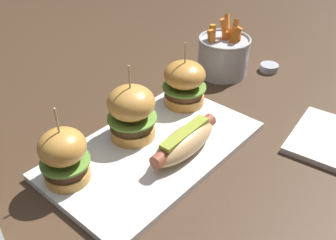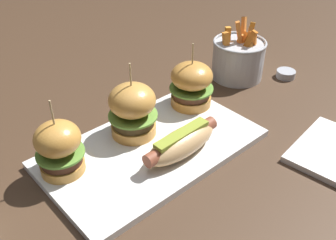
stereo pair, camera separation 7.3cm
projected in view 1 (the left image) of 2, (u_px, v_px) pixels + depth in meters
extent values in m
plane|color=#422D1E|center=(154.00, 152.00, 0.73)|extent=(3.00, 3.00, 0.00)
cube|color=white|center=(154.00, 150.00, 0.73)|extent=(0.41, 0.24, 0.01)
ellipsoid|color=tan|center=(185.00, 142.00, 0.70)|extent=(0.16, 0.06, 0.05)
cylinder|color=brown|center=(185.00, 140.00, 0.69)|extent=(0.17, 0.03, 0.03)
cube|color=olive|center=(185.00, 133.00, 0.69)|extent=(0.12, 0.03, 0.01)
cylinder|color=#CA8C3C|center=(68.00, 174.00, 0.65)|extent=(0.08, 0.08, 0.02)
cylinder|color=#4D291B|center=(66.00, 166.00, 0.64)|extent=(0.07, 0.07, 0.02)
cylinder|color=#609338|center=(65.00, 161.00, 0.63)|extent=(0.08, 0.08, 0.00)
ellipsoid|color=#CA8C3C|center=(62.00, 147.00, 0.61)|extent=(0.08, 0.08, 0.06)
cylinder|color=tan|center=(58.00, 124.00, 0.59)|extent=(0.00, 0.00, 0.06)
cylinder|color=gold|center=(134.00, 130.00, 0.75)|extent=(0.09, 0.09, 0.02)
cylinder|color=#45341B|center=(133.00, 122.00, 0.74)|extent=(0.08, 0.08, 0.02)
cylinder|color=#6B9E3D|center=(133.00, 117.00, 0.73)|extent=(0.10, 0.10, 0.00)
ellipsoid|color=gold|center=(132.00, 102.00, 0.71)|extent=(0.09, 0.09, 0.06)
cylinder|color=tan|center=(131.00, 80.00, 0.69)|extent=(0.00, 0.00, 0.06)
cylinder|color=#C8883B|center=(184.00, 98.00, 0.85)|extent=(0.09, 0.09, 0.02)
cylinder|color=#563121|center=(184.00, 91.00, 0.83)|extent=(0.08, 0.08, 0.02)
cylinder|color=#609338|center=(184.00, 87.00, 0.83)|extent=(0.09, 0.09, 0.00)
ellipsoid|color=#C8883B|center=(185.00, 75.00, 0.81)|extent=(0.09, 0.09, 0.06)
cylinder|color=tan|center=(185.00, 56.00, 0.79)|extent=(0.00, 0.00, 0.06)
cylinder|color=#B7BABF|center=(223.00, 57.00, 0.97)|extent=(0.13, 0.13, 0.09)
torus|color=#B7BABF|center=(225.00, 39.00, 0.94)|extent=(0.13, 0.13, 0.01)
cube|color=orange|center=(225.00, 36.00, 0.94)|extent=(0.04, 0.02, 0.09)
cube|color=orange|center=(212.00, 39.00, 0.95)|extent=(0.02, 0.02, 0.07)
cube|color=orange|center=(227.00, 33.00, 0.95)|extent=(0.03, 0.03, 0.09)
cube|color=orange|center=(233.00, 41.00, 0.94)|extent=(0.02, 0.02, 0.07)
cube|color=#CC631B|center=(232.00, 41.00, 0.93)|extent=(0.03, 0.04, 0.08)
cube|color=orange|center=(238.00, 41.00, 0.94)|extent=(0.04, 0.02, 0.07)
cube|color=orange|center=(232.00, 37.00, 0.94)|extent=(0.04, 0.02, 0.09)
cube|color=orange|center=(235.00, 41.00, 0.93)|extent=(0.04, 0.04, 0.08)
cube|color=orange|center=(227.00, 41.00, 0.95)|extent=(0.04, 0.01, 0.06)
cube|color=orange|center=(223.00, 42.00, 0.96)|extent=(0.02, 0.03, 0.06)
cube|color=orange|center=(212.00, 43.00, 0.94)|extent=(0.02, 0.03, 0.07)
cylinder|color=#A8AAB2|center=(271.00, 68.00, 1.00)|extent=(0.05, 0.05, 0.02)
cylinder|color=tan|center=(271.00, 66.00, 0.99)|extent=(0.04, 0.04, 0.00)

